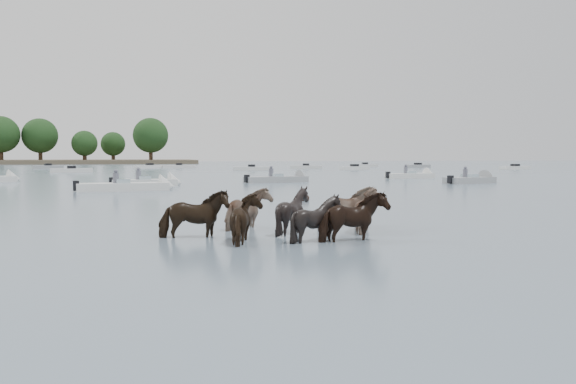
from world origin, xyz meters
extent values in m
plane|color=slate|center=(0.00, 0.00, 0.00)|extent=(400.00, 400.00, 0.00)
imported|color=black|center=(-4.22, 0.80, 0.50)|extent=(1.83, 0.90, 1.52)
imported|color=tan|center=(-2.46, 2.29, 0.47)|extent=(1.67, 1.78, 1.45)
imported|color=black|center=(-1.51, 0.98, 0.51)|extent=(1.51, 1.37, 1.54)
imported|color=gray|center=(0.46, 2.11, 0.49)|extent=(1.84, 1.01, 1.49)
imported|color=black|center=(-2.97, -0.28, 0.47)|extent=(1.47, 1.64, 1.46)
imported|color=black|center=(-1.31, -0.58, 0.46)|extent=(1.61, 1.53, 1.43)
imported|color=black|center=(-0.45, -0.83, 0.49)|extent=(1.91, 1.18, 1.50)
imported|color=#796652|center=(0.71, 0.84, 0.48)|extent=(1.26, 1.47, 1.47)
sphere|color=black|center=(2.07, 12.10, 0.12)|extent=(0.44, 0.44, 0.44)
cube|color=black|center=(1.82, 12.10, 0.02)|extent=(0.50, 0.22, 0.18)
cube|color=silver|center=(-5.03, 27.78, 0.20)|extent=(4.53, 2.05, 0.55)
cone|color=silver|center=(-2.85, 28.01, 0.20)|extent=(1.06, 1.69, 1.60)
cube|color=#99ADB7|center=(-5.03, 27.78, 0.55)|extent=(0.91, 1.20, 0.35)
cube|color=black|center=(-7.21, 27.55, 0.35)|extent=(0.38, 0.38, 0.60)
cylinder|color=#595966|center=(-5.43, 27.78, 0.75)|extent=(0.36, 0.36, 0.70)
sphere|color=#595966|center=(-5.43, 27.78, 1.20)|extent=(0.24, 0.24, 0.24)
cube|color=silver|center=(-6.38, 22.65, 0.20)|extent=(5.51, 2.16, 0.55)
cone|color=silver|center=(-3.71, 22.94, 0.20)|extent=(1.06, 1.69, 1.60)
cube|color=#99ADB7|center=(-6.38, 22.65, 0.55)|extent=(0.91, 1.20, 0.35)
cube|color=black|center=(-9.05, 22.37, 0.35)|extent=(0.39, 0.39, 0.60)
cylinder|color=#595966|center=(-6.78, 22.65, 0.75)|extent=(0.36, 0.36, 0.70)
sphere|color=#595966|center=(-6.78, 22.65, 1.20)|extent=(0.24, 0.24, 0.24)
cube|color=gray|center=(5.23, 31.12, 0.20)|extent=(5.33, 2.75, 0.55)
cone|color=gray|center=(7.71, 31.72, 0.20)|extent=(1.25, 1.77, 1.60)
cube|color=#99ADB7|center=(5.23, 31.12, 0.55)|extent=(1.04, 1.28, 0.35)
cube|color=black|center=(2.75, 30.53, 0.35)|extent=(0.42, 0.42, 0.60)
cylinder|color=#595966|center=(4.83, 31.12, 0.75)|extent=(0.36, 0.36, 0.70)
sphere|color=#595966|center=(4.83, 31.12, 1.20)|extent=(0.24, 0.24, 0.24)
cube|color=gray|center=(19.32, 25.84, 0.20)|extent=(4.74, 3.02, 0.55)
cone|color=gray|center=(21.42, 26.60, 0.20)|extent=(1.39, 1.81, 1.60)
cube|color=#99ADB7|center=(19.32, 25.84, 0.55)|extent=(1.13, 1.33, 0.35)
cube|color=black|center=(17.22, 25.08, 0.35)|extent=(0.45, 0.45, 0.60)
cylinder|color=#595966|center=(18.92, 25.84, 0.75)|extent=(0.36, 0.36, 0.70)
sphere|color=#595966|center=(18.92, 25.84, 1.20)|extent=(0.24, 0.24, 0.24)
cube|color=silver|center=(19.33, 36.14, 0.20)|extent=(4.68, 1.95, 0.55)
cone|color=silver|center=(21.61, 36.32, 0.20)|extent=(1.02, 1.67, 1.60)
cube|color=#99ADB7|center=(19.33, 36.14, 0.55)|extent=(0.89, 1.18, 0.35)
cube|color=black|center=(17.05, 35.96, 0.35)|extent=(0.38, 0.38, 0.60)
cylinder|color=#595966|center=(18.93, 36.14, 0.75)|extent=(0.36, 0.36, 0.70)
sphere|color=#595966|center=(18.93, 36.14, 1.20)|extent=(0.24, 0.24, 0.24)
cone|color=silver|center=(-15.21, 37.90, 0.20)|extent=(1.52, 1.83, 1.60)
cube|color=gray|center=(-19.30, 88.31, 0.22)|extent=(4.79, 3.03, 0.60)
cube|color=black|center=(-19.30, 88.31, 0.60)|extent=(1.29, 1.29, 0.50)
cube|color=silver|center=(-13.31, 63.77, 0.22)|extent=(5.16, 2.34, 0.60)
cube|color=black|center=(-13.31, 63.77, 0.60)|extent=(1.16, 1.16, 0.50)
cube|color=silver|center=(-3.19, 87.00, 0.22)|extent=(5.20, 3.38, 0.60)
cube|color=black|center=(-3.19, 87.00, 0.60)|extent=(1.32, 1.32, 0.50)
cube|color=silver|center=(1.62, 86.42, 0.22)|extent=(5.44, 1.50, 0.60)
cube|color=black|center=(1.62, 86.42, 0.60)|extent=(1.00, 1.00, 0.50)
cube|color=silver|center=(10.71, 69.23, 0.22)|extent=(5.48, 2.30, 0.60)
cube|color=black|center=(10.71, 69.23, 0.60)|extent=(1.14, 1.14, 0.50)
cube|color=silver|center=(21.25, 77.25, 0.22)|extent=(5.37, 2.77, 0.60)
cube|color=black|center=(21.25, 77.25, 0.60)|extent=(1.22, 1.22, 0.50)
cube|color=silver|center=(26.34, 68.69, 0.22)|extent=(4.54, 2.14, 0.60)
cube|color=black|center=(26.34, 68.69, 0.60)|extent=(1.14, 1.14, 0.50)
cube|color=silver|center=(36.04, 88.48, 0.22)|extent=(4.74, 2.21, 0.60)
cube|color=black|center=(36.04, 88.48, 0.60)|extent=(1.15, 1.15, 0.50)
cube|color=gray|center=(43.04, 80.94, 0.22)|extent=(5.10, 2.88, 0.60)
cube|color=black|center=(43.04, 80.94, 0.60)|extent=(1.25, 1.25, 0.50)
cube|color=silver|center=(50.77, 64.08, 0.22)|extent=(5.44, 2.52, 0.60)
cube|color=black|center=(50.77, 64.08, 0.60)|extent=(1.18, 1.18, 0.50)
cylinder|color=#382619|center=(-37.54, 144.89, 2.04)|extent=(1.00, 1.00, 4.08)
sphere|color=black|center=(-37.54, 144.89, 7.36)|extent=(9.06, 9.06, 9.06)
cylinder|color=#382619|center=(-28.82, 147.25, 1.99)|extent=(1.00, 1.00, 3.97)
sphere|color=black|center=(-28.82, 147.25, 7.17)|extent=(8.83, 8.83, 8.83)
cylinder|color=#382619|center=(-17.91, 144.60, 1.45)|extent=(1.00, 1.00, 2.90)
sphere|color=black|center=(-17.91, 144.60, 5.24)|extent=(6.46, 6.46, 6.46)
cylinder|color=#382619|center=(-11.21, 153.69, 1.47)|extent=(1.00, 1.00, 2.93)
sphere|color=black|center=(-11.21, 153.69, 5.29)|extent=(6.52, 6.52, 6.52)
cylinder|color=#382619|center=(-1.43, 144.04, 2.05)|extent=(1.00, 1.00, 4.09)
sphere|color=black|center=(-1.43, 144.04, 7.39)|extent=(9.10, 9.10, 9.10)
camera|label=1|loc=(-5.70, -14.54, 2.14)|focal=36.82mm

